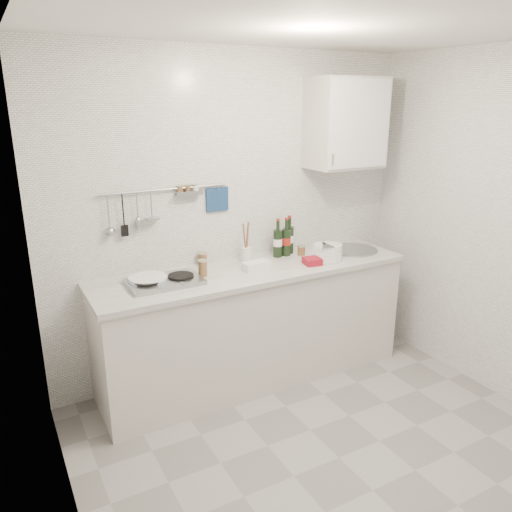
{
  "coord_description": "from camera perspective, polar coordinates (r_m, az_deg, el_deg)",
  "views": [
    {
      "loc": [
        -1.7,
        -2.01,
        2.12
      ],
      "look_at": [
        -0.09,
        0.9,
        1.08
      ],
      "focal_mm": 35.0,
      "sensor_mm": 36.0,
      "label": 1
    }
  ],
  "objects": [
    {
      "name": "wall_cabinet",
      "position": [
        4.15,
        10.26,
        14.7
      ],
      "size": [
        0.6,
        0.38,
        0.7
      ],
      "color": "beige",
      "rests_on": "back_wall"
    },
    {
      "name": "plate_stack_hob",
      "position": [
        3.49,
        -12.34,
        -2.77
      ],
      "size": [
        0.29,
        0.29,
        0.05
      ],
      "rotation": [
        0.0,
        0.0,
        0.14
      ],
      "color": "#5573C2",
      "rests_on": "counter"
    },
    {
      "name": "back_wall",
      "position": [
        3.91,
        -2.35,
        4.45
      ],
      "size": [
        3.0,
        0.02,
        2.5
      ],
      "primitive_type": "cube",
      "color": "silver",
      "rests_on": "floor"
    },
    {
      "name": "jar_b",
      "position": [
        4.12,
        3.35,
        0.83
      ],
      "size": [
        0.06,
        0.06,
        0.06
      ],
      "rotation": [
        0.0,
        0.0,
        0.26
      ],
      "color": "brown",
      "rests_on": "counter"
    },
    {
      "name": "butter_dish",
      "position": [
        3.7,
        0.0,
        -1.1
      ],
      "size": [
        0.21,
        0.11,
        0.06
      ],
      "primitive_type": "cube",
      "rotation": [
        0.0,
        0.0,
        0.07
      ],
      "color": "white",
      "rests_on": "counter"
    },
    {
      "name": "plate_stack_sink",
      "position": [
        3.99,
        8.07,
        0.44
      ],
      "size": [
        0.29,
        0.27,
        0.12
      ],
      "rotation": [
        0.0,
        0.0,
        -0.35
      ],
      "color": "white",
      "rests_on": "counter"
    },
    {
      "name": "jar_a",
      "position": [
        3.82,
        -6.11,
        -0.3
      ],
      "size": [
        0.07,
        0.07,
        0.1
      ],
      "rotation": [
        0.0,
        0.0,
        -0.13
      ],
      "color": "brown",
      "rests_on": "counter"
    },
    {
      "name": "jar_c",
      "position": [
        4.06,
        5.2,
        0.66
      ],
      "size": [
        0.07,
        0.07,
        0.08
      ],
      "rotation": [
        0.0,
        0.0,
        -0.29
      ],
      "color": "brown",
      "rests_on": "counter"
    },
    {
      "name": "ceiling",
      "position": [
        2.66,
        12.37,
        25.14
      ],
      "size": [
        3.0,
        3.0,
        0.0
      ],
      "primitive_type": "plane",
      "rotation": [
        3.14,
        0.0,
        0.0
      ],
      "color": "silver",
      "rests_on": "back_wall"
    },
    {
      "name": "strawberry_punnet",
      "position": [
        3.84,
        6.44,
        -0.59
      ],
      "size": [
        0.14,
        0.14,
        0.05
      ],
      "primitive_type": "cube",
      "rotation": [
        0.0,
        0.0,
        -0.17
      ],
      "color": "#A9122A",
      "rests_on": "counter"
    },
    {
      "name": "counter",
      "position": [
        3.93,
        -0.15,
        -8.09
      ],
      "size": [
        2.44,
        0.64,
        0.96
      ],
      "color": "beige",
      "rests_on": "floor"
    },
    {
      "name": "jar_d",
      "position": [
        3.58,
        -6.12,
        -1.36
      ],
      "size": [
        0.07,
        0.07,
        0.12
      ],
      "rotation": [
        0.0,
        0.0,
        0.38
      ],
      "color": "brown",
      "rests_on": "counter"
    },
    {
      "name": "wall_left",
      "position": [
        2.2,
        -21.39,
        -7.26
      ],
      "size": [
        0.02,
        2.8,
        2.5
      ],
      "primitive_type": "cube",
      "color": "silver",
      "rests_on": "floor"
    },
    {
      "name": "floor",
      "position": [
        3.38,
        9.45,
        -21.78
      ],
      "size": [
        3.0,
        3.0,
        0.0
      ],
      "primitive_type": "plane",
      "color": "slate",
      "rests_on": "ground"
    },
    {
      "name": "utensil_crock",
      "position": [
        3.86,
        -1.11,
        0.37
      ],
      "size": [
        0.08,
        0.08,
        0.32
      ],
      "rotation": [
        0.0,
        0.0,
        -0.1
      ],
      "color": "white",
      "rests_on": "counter"
    },
    {
      "name": "wall_rail",
      "position": [
        3.62,
        -10.65,
        5.96
      ],
      "size": [
        0.98,
        0.09,
        0.34
      ],
      "color": "#93969B",
      "rests_on": "back_wall"
    },
    {
      "name": "wine_bottles",
      "position": [
        4.03,
        3.28,
        2.24
      ],
      "size": [
        0.21,
        0.12,
        0.31
      ],
      "rotation": [
        0.0,
        0.0,
        0.32
      ],
      "color": "black",
      "rests_on": "counter"
    }
  ]
}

